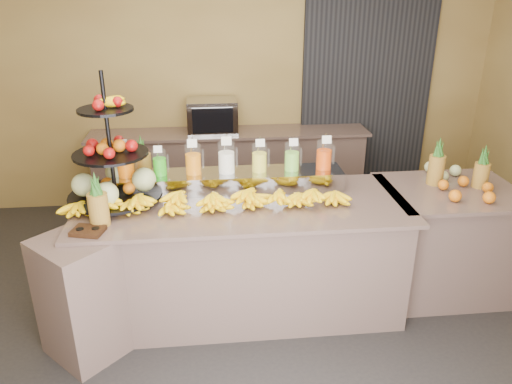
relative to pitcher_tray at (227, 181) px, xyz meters
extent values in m
plane|color=black|center=(0.11, -0.58, -1.01)|extent=(6.00, 6.00, 0.00)
cube|color=brown|center=(0.11, 1.93, 0.39)|extent=(6.00, 0.02, 2.80)
cube|color=black|center=(1.71, 1.88, 0.19)|extent=(1.50, 0.06, 2.20)
cube|color=gray|center=(0.11, -0.28, -0.56)|extent=(2.40, 0.90, 0.90)
cube|color=gray|center=(0.11, -0.28, -0.09)|extent=(2.50, 1.00, 0.03)
cube|color=gray|center=(-1.04, -0.68, -0.56)|extent=(0.71, 0.71, 0.90)
cube|color=gray|center=(1.81, -0.18, -0.56)|extent=(1.00, 0.80, 0.90)
cube|color=gray|center=(1.81, -0.18, -0.09)|extent=(1.08, 0.88, 0.03)
cube|color=gray|center=(0.11, 1.67, -0.56)|extent=(3.00, 0.50, 0.90)
cube|color=gray|center=(0.11, 1.67, -0.09)|extent=(3.10, 0.55, 0.03)
cube|color=gray|center=(0.00, 0.00, 0.00)|extent=(1.85, 0.30, 0.15)
cylinder|color=silver|center=(-0.78, 0.00, 0.20)|extent=(0.13, 0.13, 0.25)
cylinder|color=#FB6C00|center=(-0.78, 0.00, 0.16)|extent=(0.12, 0.12, 0.17)
cylinder|color=gray|center=(-0.80, 0.01, 0.25)|extent=(0.01, 0.01, 0.29)
cube|color=white|center=(-0.78, -0.06, 0.35)|extent=(0.08, 0.02, 0.07)
cylinder|color=silver|center=(-0.52, 0.00, 0.17)|extent=(0.11, 0.11, 0.20)
cylinder|color=#1E9A0F|center=(-0.52, 0.00, 0.14)|extent=(0.10, 0.10, 0.14)
cylinder|color=gray|center=(-0.53, 0.01, 0.22)|extent=(0.01, 0.01, 0.23)
cube|color=white|center=(-0.52, -0.05, 0.30)|extent=(0.06, 0.02, 0.05)
cylinder|color=silver|center=(-0.26, 0.00, 0.19)|extent=(0.13, 0.13, 0.23)
cylinder|color=orange|center=(-0.26, 0.00, 0.15)|extent=(0.12, 0.12, 0.16)
cylinder|color=gray|center=(-0.28, 0.01, 0.24)|extent=(0.01, 0.01, 0.28)
cube|color=white|center=(-0.26, -0.06, 0.34)|extent=(0.07, 0.02, 0.06)
cylinder|color=silver|center=(0.00, 0.00, 0.20)|extent=(0.13, 0.13, 0.24)
cylinder|color=silver|center=(0.00, 0.00, 0.16)|extent=(0.12, 0.12, 0.17)
cylinder|color=gray|center=(-0.02, 0.01, 0.25)|extent=(0.01, 0.01, 0.29)
cube|color=white|center=(0.00, -0.06, 0.35)|extent=(0.08, 0.02, 0.07)
cylinder|color=silver|center=(0.26, 0.00, 0.19)|extent=(0.12, 0.12, 0.22)
cylinder|color=gold|center=(0.26, 0.00, 0.15)|extent=(0.11, 0.11, 0.15)
cylinder|color=gray|center=(0.24, 0.01, 0.24)|extent=(0.01, 0.01, 0.26)
cube|color=white|center=(0.26, -0.06, 0.33)|extent=(0.07, 0.02, 0.06)
cylinder|color=silver|center=(0.52, 0.00, 0.18)|extent=(0.12, 0.12, 0.22)
cylinder|color=#6EC03D|center=(0.52, 0.00, 0.15)|extent=(0.11, 0.11, 0.15)
cylinder|color=gray|center=(0.51, 0.01, 0.23)|extent=(0.01, 0.01, 0.26)
cube|color=white|center=(0.52, -0.05, 0.32)|extent=(0.07, 0.02, 0.06)
cylinder|color=silver|center=(0.78, 0.00, 0.19)|extent=(0.13, 0.13, 0.23)
cylinder|color=#D13C00|center=(0.78, 0.00, 0.15)|extent=(0.12, 0.12, 0.16)
cylinder|color=gray|center=(0.76, 0.01, 0.24)|extent=(0.01, 0.01, 0.27)
cube|color=white|center=(0.78, -0.06, 0.34)|extent=(0.07, 0.02, 0.06)
ellipsoid|color=#FFEE0C|center=(-1.08, -0.33, -0.02)|extent=(0.26, 0.19, 0.11)
ellipsoid|color=#FFEE0C|center=(-0.76, -0.33, -0.02)|extent=(0.26, 0.19, 0.11)
ellipsoid|color=#FFEE0C|center=(-0.44, -0.33, -0.02)|extent=(0.26, 0.19, 0.11)
ellipsoid|color=#FFEE0C|center=(-0.13, -0.33, -0.02)|extent=(0.26, 0.19, 0.11)
ellipsoid|color=#FFEE0C|center=(0.19, -0.33, -0.02)|extent=(0.26, 0.19, 0.11)
ellipsoid|color=#FFEE0C|center=(0.50, -0.33, -0.02)|extent=(0.26, 0.19, 0.11)
ellipsoid|color=#FFEE0C|center=(0.82, -0.33, -0.02)|extent=(0.26, 0.19, 0.11)
ellipsoid|color=#FFEE0C|center=(-0.89, -0.33, 0.05)|extent=(0.22, 0.17, 0.10)
ellipsoid|color=#FFEE0C|center=(-0.63, -0.33, 0.05)|extent=(0.22, 0.17, 0.10)
ellipsoid|color=#FFEE0C|center=(-0.38, -0.33, 0.05)|extent=(0.22, 0.17, 0.10)
ellipsoid|color=#FFEE0C|center=(-0.13, -0.33, 0.05)|extent=(0.22, 0.17, 0.10)
ellipsoid|color=#FFEE0C|center=(0.12, -0.33, 0.05)|extent=(0.22, 0.17, 0.10)
ellipsoid|color=#FFEE0C|center=(0.38, -0.33, 0.05)|extent=(0.22, 0.17, 0.10)
ellipsoid|color=#FFEE0C|center=(0.63, -0.33, 0.05)|extent=(0.22, 0.17, 0.10)
cylinder|color=black|center=(-0.85, -0.15, 0.42)|extent=(0.04, 0.04, 0.99)
cylinder|color=black|center=(-0.85, -0.15, -0.02)|extent=(0.85, 0.85, 0.02)
cylinder|color=black|center=(-0.85, -0.15, 0.31)|extent=(0.67, 0.67, 0.02)
cylinder|color=black|center=(-0.85, -0.15, 0.64)|extent=(0.48, 0.48, 0.02)
sphere|color=#B6C184|center=(-0.63, -0.15, 0.08)|extent=(0.19, 0.19, 0.19)
sphere|color=maroon|center=(-0.70, -0.15, 0.36)|extent=(0.09, 0.09, 0.09)
sphere|color=orange|center=(-0.96, -0.15, 0.04)|extent=(0.10, 0.10, 0.10)
cube|color=black|center=(-0.96, -0.65, -0.06)|extent=(0.24, 0.20, 0.03)
cylinder|color=brown|center=(-0.90, -0.54, 0.04)|extent=(0.14, 0.14, 0.23)
cone|color=#1D4E1A|center=(-0.90, -0.54, 0.24)|extent=(0.07, 0.07, 0.16)
cylinder|color=brown|center=(-0.67, 0.17, 0.06)|extent=(0.14, 0.14, 0.27)
cone|color=#1D4E1A|center=(-0.67, 0.17, 0.27)|extent=(0.07, 0.07, 0.16)
cylinder|color=brown|center=(1.71, -0.05, 0.05)|extent=(0.13, 0.13, 0.24)
cylinder|color=brown|center=(2.05, -0.15, 0.03)|extent=(0.12, 0.12, 0.20)
ellipsoid|color=orange|center=(1.86, -0.30, -0.03)|extent=(0.37, 0.24, 0.09)
cube|color=gray|center=(-0.08, 1.67, 0.11)|extent=(0.54, 0.38, 0.36)
camera|label=1|loc=(-0.15, -3.70, 1.48)|focal=35.00mm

